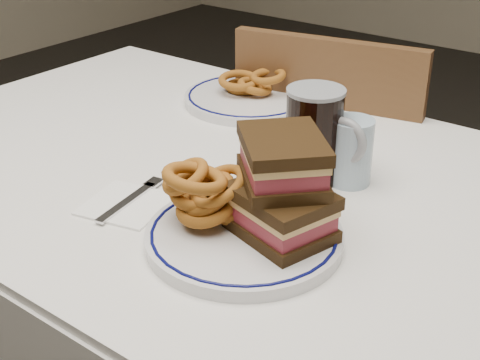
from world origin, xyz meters
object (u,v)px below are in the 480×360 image
Objects in this scene: reuben_sandwich at (282,187)px; far_plate at (250,98)px; chair_far at (335,192)px; main_plate at (244,236)px; beer_mug at (316,135)px.

reuben_sandwich is 0.55m from far_plate.
reuben_sandwich is (0.25, -0.61, 0.35)m from chair_far.
chair_far reaches higher than far_plate.
far_plate is at bearing 131.18° from reuben_sandwich.
reuben_sandwich is at bearing 40.86° from main_plate.
main_plate is at bearing -54.12° from far_plate.
beer_mug is (0.18, -0.42, 0.34)m from chair_far.
reuben_sandwich and beer_mug have the same top height.
main_plate and far_plate have the same top height.
far_plate is at bearing -119.64° from chair_far.
reuben_sandwich reaches higher than far_plate.
reuben_sandwich is 0.63× the size of far_plate.
main_plate is 0.09m from reuben_sandwich.
reuben_sandwich reaches higher than chair_far.
main_plate is at bearing -72.03° from chair_far.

